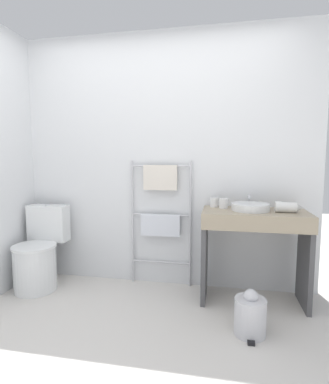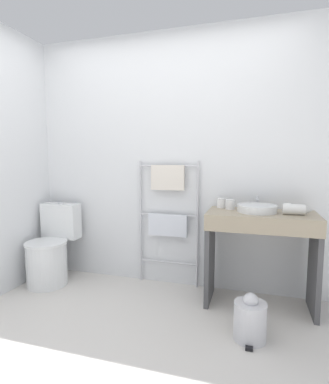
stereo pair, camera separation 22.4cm
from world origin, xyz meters
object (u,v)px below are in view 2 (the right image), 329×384
(toilet, at_px, (51,252))
(cup_near_edge, at_px, (230,204))
(hair_dryer, at_px, (295,209))
(sink_basin, at_px, (257,208))
(trash_bin, at_px, (250,320))
(towel_radiator, at_px, (168,207))
(cup_near_wall, at_px, (221,203))

(toilet, xyz_separation_m, cup_near_edge, (1.80, 0.20, 0.55))
(toilet, distance_m, hair_dryer, 2.40)
(sink_basin, height_order, cup_near_edge, cup_near_edge)
(toilet, relative_size, trash_bin, 2.37)
(toilet, height_order, towel_radiator, towel_radiator)
(cup_near_wall, bearing_deg, hair_dryer, -15.90)
(trash_bin, bearing_deg, cup_near_edge, 107.85)
(cup_near_wall, bearing_deg, towel_radiator, 175.77)
(sink_basin, relative_size, hair_dryer, 1.45)
(sink_basin, xyz_separation_m, cup_near_edge, (-0.23, 0.09, 0.01))
(cup_near_wall, distance_m, hair_dryer, 0.64)
(towel_radiator, relative_size, cup_near_edge, 14.17)
(toilet, relative_size, sink_basin, 2.47)
(toilet, xyz_separation_m, towel_radiator, (1.18, 0.30, 0.48))
(toilet, bearing_deg, towel_radiator, 14.20)
(cup_near_wall, distance_m, trash_bin, 1.05)
(sink_basin, bearing_deg, towel_radiator, 167.64)
(cup_near_edge, bearing_deg, cup_near_wall, 144.62)
(toilet, bearing_deg, sink_basin, 3.15)
(cup_near_wall, height_order, cup_near_edge, same)
(cup_near_wall, bearing_deg, trash_bin, -67.27)
(towel_radiator, xyz_separation_m, cup_near_edge, (0.62, -0.10, 0.07))
(hair_dryer, bearing_deg, sink_basin, 174.47)
(sink_basin, xyz_separation_m, trash_bin, (-0.03, -0.55, -0.72))
(towel_radiator, height_order, hair_dryer, towel_radiator)
(cup_near_wall, relative_size, trash_bin, 0.26)
(cup_near_wall, height_order, trash_bin, cup_near_wall)
(towel_radiator, distance_m, cup_near_edge, 0.63)
(toilet, xyz_separation_m, hair_dryer, (2.33, 0.08, 0.55))
(toilet, xyz_separation_m, trash_bin, (2.00, -0.44, -0.18))
(cup_near_edge, height_order, hair_dryer, cup_near_edge)
(cup_near_edge, bearing_deg, towel_radiator, 170.67)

